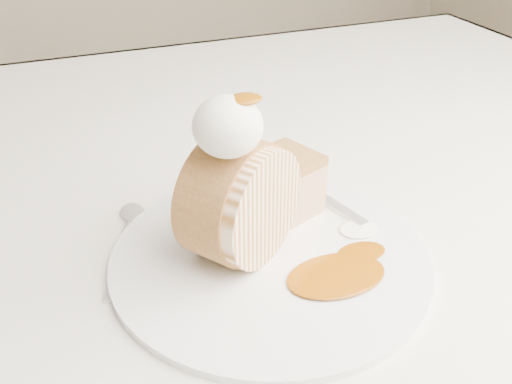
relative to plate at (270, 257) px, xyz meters
name	(u,v)px	position (x,y,z in m)	size (l,w,h in m)	color
table	(222,207)	(0.03, 0.23, -0.09)	(1.40, 0.90, 0.75)	silver
plate	(270,257)	(0.00, 0.00, 0.00)	(0.29, 0.29, 0.01)	white
roulade_slice	(240,201)	(-0.02, 0.01, 0.06)	(0.11, 0.11, 0.06)	#FFDDB1
cake_chunk	(283,188)	(0.04, 0.06, 0.03)	(0.07, 0.06, 0.05)	#A97840
whipped_cream	(228,126)	(-0.04, 0.00, 0.14)	(0.06, 0.06, 0.05)	white
caramel_drizzle	(244,91)	(-0.02, 0.00, 0.17)	(0.03, 0.02, 0.01)	#8B4705
caramel_pool	(336,275)	(0.04, -0.05, 0.01)	(0.09, 0.06, 0.00)	#8B4705
fork	(323,198)	(0.09, 0.07, 0.01)	(0.02, 0.17, 0.00)	silver
spoon	(121,259)	(-0.13, 0.05, 0.00)	(0.02, 0.14, 0.00)	silver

